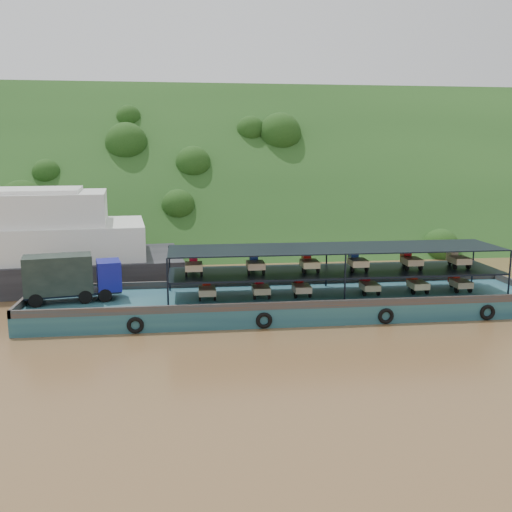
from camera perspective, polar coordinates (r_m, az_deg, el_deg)
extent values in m
plane|color=brown|center=(41.77, 3.25, -4.99)|extent=(160.00, 160.00, 0.00)
cube|color=#173413|center=(76.77, -1.58, 2.06)|extent=(140.00, 39.60, 39.60)
cube|color=#163B4F|center=(39.90, 2.96, -4.83)|extent=(35.00, 7.00, 1.20)
cube|color=#592D19|center=(42.94, 2.18, -2.57)|extent=(35.00, 0.20, 0.50)
cube|color=#592D19|center=(36.45, 3.91, -4.93)|extent=(35.00, 0.20, 0.50)
cube|color=#592D19|center=(40.50, -22.12, -4.12)|extent=(0.20, 7.00, 0.50)
torus|color=black|center=(36.05, -11.98, -6.79)|extent=(1.06, 0.26, 1.06)
torus|color=black|center=(36.24, 0.81, -6.47)|extent=(1.06, 0.26, 1.06)
torus|color=black|center=(38.13, 12.87, -5.88)|extent=(1.06, 0.26, 1.06)
torus|color=black|center=(41.02, 22.14, -5.25)|extent=(1.06, 0.26, 1.06)
cylinder|color=black|center=(39.33, -21.17, -4.17)|extent=(0.94, 0.48, 0.90)
cylinder|color=black|center=(41.17, -21.05, -3.54)|extent=(0.94, 0.48, 0.90)
cylinder|color=black|center=(39.27, -16.70, -3.93)|extent=(0.94, 0.48, 0.90)
cylinder|color=black|center=(41.11, -16.78, -3.30)|extent=(0.94, 0.48, 0.90)
cylinder|color=black|center=(39.31, -14.86, -3.82)|extent=(0.94, 0.48, 0.90)
cylinder|color=black|center=(41.15, -15.02, -3.20)|extent=(0.94, 0.48, 0.90)
cube|color=black|center=(40.15, -17.78, -3.48)|extent=(6.39, 3.12, 0.18)
cube|color=navy|center=(39.99, -14.50, -1.84)|extent=(1.92, 2.42, 1.98)
cube|color=black|center=(39.97, -13.43, -1.27)|extent=(0.40, 1.78, 0.81)
cube|color=black|center=(39.88, -19.17, -1.73)|extent=(4.66, 2.95, 2.52)
cube|color=black|center=(40.12, 7.92, -1.51)|extent=(23.00, 5.00, 0.12)
cube|color=black|center=(39.82, 7.98, 0.80)|extent=(23.00, 5.00, 0.08)
cylinder|color=black|center=(36.35, -8.83, -2.79)|extent=(0.12, 0.12, 3.30)
cylinder|color=black|center=(41.24, -8.64, -1.23)|extent=(0.12, 0.12, 3.30)
cylinder|color=black|center=(37.77, 8.90, -2.30)|extent=(0.12, 0.12, 3.30)
cylinder|color=black|center=(42.49, 7.05, -0.85)|extent=(0.12, 0.12, 3.30)
cylinder|color=black|center=(42.38, 24.02, -1.70)|extent=(0.12, 0.12, 3.30)
cylinder|color=black|center=(46.64, 20.88, -0.46)|extent=(0.12, 0.12, 3.30)
cylinder|color=black|center=(40.13, -4.99, -3.50)|extent=(0.12, 0.52, 0.52)
cylinder|color=black|center=(38.37, -5.63, -4.16)|extent=(0.14, 0.52, 0.52)
cylinder|color=black|center=(38.41, -4.13, -4.12)|extent=(0.14, 0.52, 0.52)
cube|color=#C4B58B|center=(38.65, -4.91, -3.52)|extent=(1.15, 1.50, 0.44)
cube|color=red|center=(39.72, -4.98, -2.88)|extent=(0.55, 0.80, 0.80)
cube|color=red|center=(39.42, -4.98, -2.23)|extent=(0.50, 0.10, 0.10)
cylinder|color=black|center=(40.43, 0.23, -3.36)|extent=(0.12, 0.52, 0.52)
cylinder|color=black|center=(38.63, -0.16, -4.01)|extent=(0.14, 0.52, 0.52)
cylinder|color=black|center=(38.76, 1.31, -3.96)|extent=(0.14, 0.52, 0.52)
cube|color=#BDB186|center=(38.95, 0.51, -3.37)|extent=(1.15, 1.50, 0.44)
cube|color=#B40C16|center=(40.02, 0.29, -2.74)|extent=(0.55, 0.80, 0.80)
cube|color=#B40C16|center=(39.71, 0.33, -2.10)|extent=(0.50, 0.10, 0.10)
cylinder|color=black|center=(40.88, 4.18, -3.23)|extent=(0.12, 0.52, 0.52)
cylinder|color=black|center=(39.07, 3.98, -3.87)|extent=(0.14, 0.52, 0.52)
cylinder|color=black|center=(39.27, 5.41, -3.82)|extent=(0.14, 0.52, 0.52)
cube|color=beige|center=(39.42, 4.60, -3.24)|extent=(1.15, 1.50, 0.44)
cube|color=#BA0F0C|center=(40.47, 4.27, -2.62)|extent=(0.55, 0.80, 0.80)
cube|color=#BA0F0C|center=(40.17, 4.34, -1.98)|extent=(0.50, 0.10, 0.10)
cylinder|color=black|center=(42.08, 10.68, -2.99)|extent=(0.12, 0.52, 0.52)
cylinder|color=black|center=(40.27, 10.78, -3.60)|extent=(0.14, 0.52, 0.52)
cylinder|color=black|center=(40.58, 12.12, -3.54)|extent=(0.14, 0.52, 0.52)
cube|color=#C5BD8B|center=(40.66, 11.31, -2.99)|extent=(1.15, 1.50, 0.44)
cube|color=#AA0B0F|center=(41.69, 10.83, -2.39)|extent=(0.55, 0.80, 0.80)
cube|color=#AA0B0F|center=(41.40, 10.93, -1.78)|extent=(0.50, 0.10, 0.10)
cylinder|color=black|center=(43.28, 15.15, -2.81)|extent=(0.12, 0.52, 0.52)
cylinder|color=black|center=(41.48, 15.44, -3.39)|extent=(0.14, 0.52, 0.52)
cylinder|color=black|center=(41.87, 16.71, -3.32)|extent=(0.14, 0.52, 0.52)
cube|color=beige|center=(41.91, 15.92, -2.79)|extent=(1.15, 1.50, 0.44)
cube|color=#A9220B|center=(42.90, 15.33, -2.22)|extent=(0.55, 0.80, 0.80)
cube|color=#A9220B|center=(42.62, 15.47, -1.62)|extent=(0.50, 0.10, 0.10)
cylinder|color=black|center=(44.59, 18.96, -2.63)|extent=(0.12, 0.52, 0.52)
cylinder|color=black|center=(42.80, 19.41, -3.19)|extent=(0.14, 0.52, 0.52)
cylinder|color=black|center=(43.25, 20.60, -3.12)|extent=(0.14, 0.52, 0.52)
cube|color=#C0B188|center=(43.25, 19.83, -2.61)|extent=(1.15, 1.50, 0.44)
cube|color=red|center=(44.21, 19.17, -2.06)|extent=(0.55, 0.80, 0.80)
cube|color=red|center=(43.94, 19.33, -1.48)|extent=(0.50, 0.10, 0.10)
cylinder|color=black|center=(39.74, -6.28, -1.12)|extent=(0.12, 0.52, 0.52)
cylinder|color=black|center=(37.97, -6.98, -1.67)|extent=(0.14, 0.52, 0.52)
cylinder|color=black|center=(37.99, -5.48, -1.64)|extent=(0.14, 0.52, 0.52)
cube|color=beige|center=(38.25, -6.25, -1.05)|extent=(1.15, 1.50, 0.44)
cube|color=red|center=(39.34, -6.28, -0.47)|extent=(0.55, 0.80, 0.80)
cube|color=red|center=(39.06, -6.29, 0.20)|extent=(0.50, 0.10, 0.10)
cylinder|color=black|center=(40.01, -0.30, -0.98)|extent=(0.12, 0.52, 0.52)
cylinder|color=black|center=(38.20, -0.73, -1.52)|extent=(0.14, 0.52, 0.52)
cylinder|color=black|center=(38.32, 0.76, -1.49)|extent=(0.14, 0.52, 0.52)
cube|color=tan|center=(38.53, -0.05, -0.90)|extent=(1.15, 1.50, 0.44)
cube|color=navy|center=(39.62, -0.25, -0.33)|extent=(0.55, 0.80, 0.80)
cube|color=navy|center=(39.33, -0.22, 0.33)|extent=(0.50, 0.10, 0.10)
cylinder|color=black|center=(40.62, 4.94, -0.85)|extent=(0.12, 0.52, 0.52)
cylinder|color=black|center=(38.79, 4.77, -1.38)|extent=(0.14, 0.52, 0.52)
cylinder|color=black|center=(39.00, 6.21, -1.34)|extent=(0.14, 0.52, 0.52)
cube|color=beige|center=(39.16, 5.39, -0.77)|extent=(1.15, 1.50, 0.44)
cube|color=red|center=(40.23, 5.04, -0.20)|extent=(0.55, 0.80, 0.80)
cube|color=red|center=(39.95, 5.12, 0.45)|extent=(0.50, 0.10, 0.10)
cylinder|color=black|center=(41.46, 9.57, -0.73)|extent=(0.12, 0.52, 0.52)
cylinder|color=black|center=(39.63, 9.62, -1.24)|extent=(0.14, 0.52, 0.52)
cylinder|color=black|center=(39.92, 11.00, -1.20)|extent=(0.14, 0.52, 0.52)
cube|color=beige|center=(40.03, 10.18, -0.64)|extent=(1.15, 1.50, 0.44)
cube|color=#1A3CA1|center=(41.08, 9.71, -0.09)|extent=(0.55, 0.80, 0.80)
cube|color=#1A3CA1|center=(40.81, 9.81, 0.55)|extent=(0.50, 0.10, 0.10)
cylinder|color=black|center=(42.73, 14.57, -0.59)|extent=(0.12, 0.52, 0.52)
cylinder|color=black|center=(40.91, 14.84, -1.08)|extent=(0.14, 0.52, 0.52)
cylinder|color=black|center=(41.29, 16.13, -1.04)|extent=(0.14, 0.52, 0.52)
cube|color=tan|center=(41.35, 15.33, -0.50)|extent=(1.15, 1.50, 0.44)
cube|color=red|center=(42.36, 14.75, 0.03)|extent=(0.55, 0.80, 0.80)
cube|color=red|center=(42.10, 14.88, 0.65)|extent=(0.50, 0.10, 0.10)
cylinder|color=black|center=(44.15, 18.82, -0.47)|extent=(0.12, 0.52, 0.52)
cylinder|color=black|center=(42.34, 19.26, -0.94)|extent=(0.14, 0.52, 0.52)
cylinder|color=black|center=(42.79, 20.46, -0.90)|extent=(0.14, 0.52, 0.52)
cube|color=#C1AD88|center=(42.81, 19.69, -0.38)|extent=(1.15, 1.50, 0.44)
cube|color=beige|center=(43.79, 19.03, 0.13)|extent=(0.55, 0.80, 0.80)
cube|color=beige|center=(43.53, 19.18, 0.73)|extent=(0.50, 0.10, 0.10)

